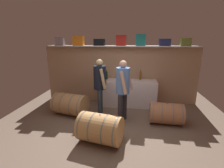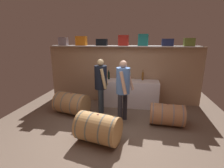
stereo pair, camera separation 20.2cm
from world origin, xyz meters
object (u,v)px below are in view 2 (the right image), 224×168
object	(u,v)px
toolcase_teal	(143,40)
wine_bottle_dark	(109,75)
toolcase_grey	(63,41)
wine_bottle_clear	(130,76)
toolcase_navy	(167,42)
wine_barrel_near	(72,103)
wine_barrel_far	(98,128)
wine_bottle_amber	(143,76)
toolcase_orange	(81,41)
work_cabinet	(130,93)
toolcase_olive	(189,42)
wine_barrel_flank	(167,115)
toolcase_black	(102,42)
wine_glass	(120,77)
toolcase_red	(123,40)
winemaker_pouring	(101,82)
visitor_tasting	(123,85)

from	to	relation	value
toolcase_teal	wine_bottle_dark	world-z (taller)	toolcase_teal
toolcase_grey	toolcase_teal	size ratio (longest dim) A/B	0.82
wine_bottle_clear	wine_bottle_dark	bearing A→B (deg)	178.38
toolcase_grey	toolcase_navy	size ratio (longest dim) A/B	0.86
wine_barrel_near	wine_barrel_far	distance (m)	1.67
toolcase_teal	wine_bottle_amber	bearing A→B (deg)	-55.66
toolcase_orange	work_cabinet	world-z (taller)	toolcase_orange
toolcase_olive	toolcase_navy	bearing A→B (deg)	-175.65
toolcase_grey	wine_barrel_flank	distance (m)	4.01
toolcase_orange	toolcase_olive	size ratio (longest dim) A/B	1.15
toolcase_navy	toolcase_olive	distance (m)	0.62
toolcase_orange	toolcase_black	bearing A→B (deg)	-2.10
toolcase_black	work_cabinet	xyz separation A→B (m)	(0.98, -0.20, -1.62)
toolcase_navy	wine_glass	distance (m)	1.79
toolcase_black	wine_bottle_amber	distance (m)	1.71
toolcase_orange	toolcase_red	bearing A→B (deg)	-2.10
toolcase_grey	toolcase_olive	xyz separation A→B (m)	(4.00, 0.00, -0.01)
winemaker_pouring	toolcase_grey	bearing A→B (deg)	-130.81
toolcase_black	wine_barrel_near	distance (m)	2.17
visitor_tasting	toolcase_teal	bearing A→B (deg)	-178.83
toolcase_black	toolcase_olive	xyz separation A→B (m)	(2.67, 0.00, 0.01)
toolcase_orange	wine_bottle_dark	bearing A→B (deg)	-9.09
wine_bottle_amber	wine_barrel_near	world-z (taller)	wine_bottle_amber
toolcase_red	wine_barrel_far	size ratio (longest dim) A/B	0.32
toolcase_navy	wine_barrel_far	xyz separation A→B (m)	(-1.60, -2.37, -1.73)
toolcase_orange	toolcase_olive	xyz separation A→B (m)	(3.36, 0.00, -0.03)
work_cabinet	wine_glass	xyz separation A→B (m)	(-0.33, -0.01, 0.53)
toolcase_olive	wine_barrel_near	bearing A→B (deg)	-157.03
wine_glass	wine_barrel_far	bearing A→B (deg)	-95.30
toolcase_grey	wine_bottle_dark	distance (m)	1.91
wine_bottle_dark	wine_bottle_amber	world-z (taller)	wine_bottle_amber
toolcase_grey	wine_bottle_clear	size ratio (longest dim) A/B	0.94
toolcase_black	wine_bottle_dark	distance (m)	1.09
toolcase_black	toolcase_red	bearing A→B (deg)	1.20
toolcase_navy	winemaker_pouring	xyz separation A→B (m)	(-1.84, -1.05, -1.05)
toolcase_red	wine_barrel_flank	world-z (taller)	toolcase_red
toolcase_red	work_cabinet	size ratio (longest dim) A/B	0.18
toolcase_olive	wine_bottle_dark	xyz separation A→B (m)	(-2.42, -0.11, -1.07)
wine_bottle_clear	toolcase_navy	bearing A→B (deg)	6.89
wine_bottle_amber	wine_barrel_flank	distance (m)	1.61
wine_barrel_near	visitor_tasting	bearing A→B (deg)	4.09
visitor_tasting	wine_barrel_flank	bearing A→B (deg)	110.42
toolcase_red	wine_bottle_clear	distance (m)	1.14
wine_barrel_near	winemaker_pouring	world-z (taller)	winemaker_pouring
toolcase_orange	wine_glass	distance (m)	1.77
toolcase_black	toolcase_red	distance (m)	0.71
wine_bottle_dark	wine_bottle_clear	bearing A→B (deg)	-1.62
wine_bottle_clear	winemaker_pouring	xyz separation A→B (m)	(-0.73, -0.91, 0.00)
toolcase_grey	toolcase_black	size ratio (longest dim) A/B	0.85
visitor_tasting	wine_bottle_clear	bearing A→B (deg)	-163.84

